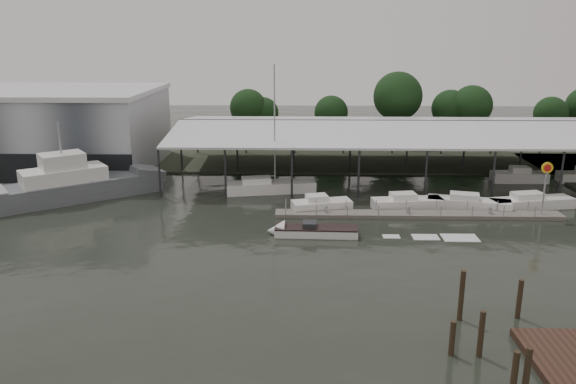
{
  "coord_description": "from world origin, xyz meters",
  "views": [
    {
      "loc": [
        3.51,
        -42.7,
        17.21
      ],
      "look_at": [
        2.24,
        9.76,
        2.5
      ],
      "focal_mm": 35.0,
      "sensor_mm": 36.0,
      "label": 1
    }
  ],
  "objects_px": {
    "grey_trawler": "(76,185)",
    "white_sailboat": "(269,187)",
    "shell_fuel_sign": "(546,179)",
    "speedboat_underway": "(309,231)"
  },
  "relations": [
    {
      "from": "shell_fuel_sign",
      "to": "grey_trawler",
      "type": "height_order",
      "value": "grey_trawler"
    },
    {
      "from": "shell_fuel_sign",
      "to": "white_sailboat",
      "type": "bearing_deg",
      "value": 162.47
    },
    {
      "from": "white_sailboat",
      "to": "speedboat_underway",
      "type": "height_order",
      "value": "white_sailboat"
    },
    {
      "from": "grey_trawler",
      "to": "speedboat_underway",
      "type": "xyz_separation_m",
      "value": [
        25.06,
        -10.94,
        -1.19
      ]
    },
    {
      "from": "shell_fuel_sign",
      "to": "grey_trawler",
      "type": "xyz_separation_m",
      "value": [
        -47.84,
        5.41,
        -2.35
      ]
    },
    {
      "from": "grey_trawler",
      "to": "white_sailboat",
      "type": "bearing_deg",
      "value": -27.55
    },
    {
      "from": "shell_fuel_sign",
      "to": "speedboat_underway",
      "type": "xyz_separation_m",
      "value": [
        -22.79,
        -5.53,
        -3.53
      ]
    },
    {
      "from": "shell_fuel_sign",
      "to": "white_sailboat",
      "type": "height_order",
      "value": "white_sailboat"
    },
    {
      "from": "shell_fuel_sign",
      "to": "grey_trawler",
      "type": "distance_m",
      "value": 48.21
    },
    {
      "from": "speedboat_underway",
      "to": "shell_fuel_sign",
      "type": "bearing_deg",
      "value": -164.55
    }
  ]
}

